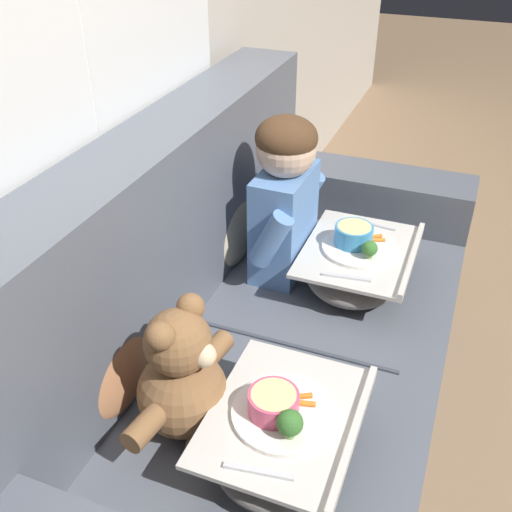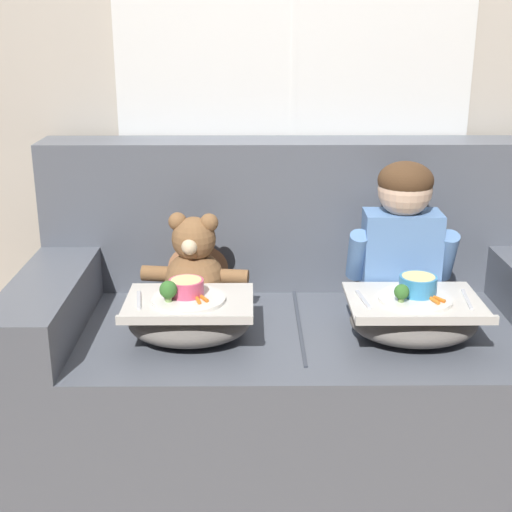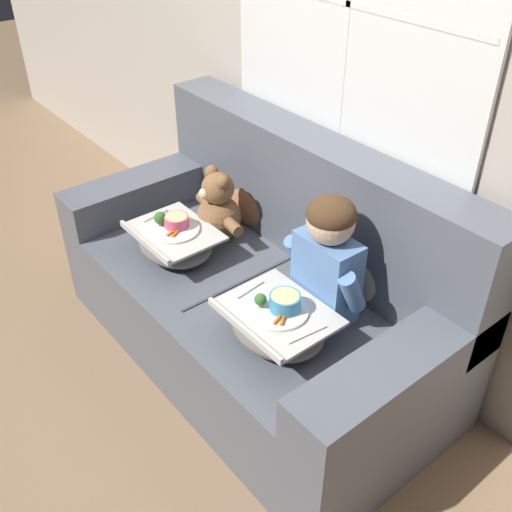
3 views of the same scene
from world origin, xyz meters
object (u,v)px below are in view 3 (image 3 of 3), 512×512
Objects in this scene: throw_pillow_behind_child at (360,262)px; lap_tray_child at (277,323)px; couch at (263,290)px; teddy_bear at (218,209)px; throw_pillow_behind_teddy at (251,194)px; child_figure at (328,253)px; lap_tray_teddy at (175,241)px.

throw_pillow_behind_child is 0.83× the size of lap_tray_child.
couch is 4.41× the size of lap_tray_child.
couch is 4.89× the size of teddy_bear.
throw_pillow_behind_teddy is 0.62× the size of child_figure.
lap_tray_child is at bearing -89.96° from throw_pillow_behind_child.
throw_pillow_behind_child is 0.75m from teddy_bear.
lap_tray_child is (0.73, -0.45, -0.09)m from throw_pillow_behind_teddy.
throw_pillow_behind_child is 0.86m from lap_tray_teddy.
child_figure is 0.33m from lap_tray_child.
throw_pillow_behind_teddy is at bearing 148.28° from lap_tray_child.
throw_pillow_behind_teddy is 0.76m from child_figure.
lap_tray_child is at bearing -89.93° from child_figure.
throw_pillow_behind_child is 0.73m from throw_pillow_behind_teddy.
child_figure is at bearing -15.16° from throw_pillow_behind_teddy.
couch reaches higher than lap_tray_teddy.
lap_tray_teddy is (-0.00, -0.25, -0.08)m from teddy_bear.
couch is 0.47m from lap_tray_teddy.
couch is 0.54m from child_figure.
throw_pillow_behind_child is 0.24m from child_figure.
teddy_bear is 0.90× the size of lap_tray_child.
child_figure is (0.36, 0.02, 0.40)m from couch.
couch is at bearing -149.19° from throw_pillow_behind_child.
child_figure is at bearing 90.07° from lap_tray_child.
lap_tray_teddy is (-0.73, -0.45, -0.09)m from throw_pillow_behind_child.
child_figure reaches higher than throw_pillow_behind_teddy.
couch is 4.60× the size of lap_tray_teddy.
couch is 5.33× the size of throw_pillow_behind_child.
teddy_bear reaches higher than throw_pillow_behind_teddy.
teddy_bear is at bearing -164.57° from throw_pillow_behind_child.
child_figure is 1.25× the size of lap_tray_child.
throw_pillow_behind_child is at bearing 90.04° from lap_tray_child.
lap_tray_teddy is (-0.00, -0.45, -0.09)m from throw_pillow_behind_teddy.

